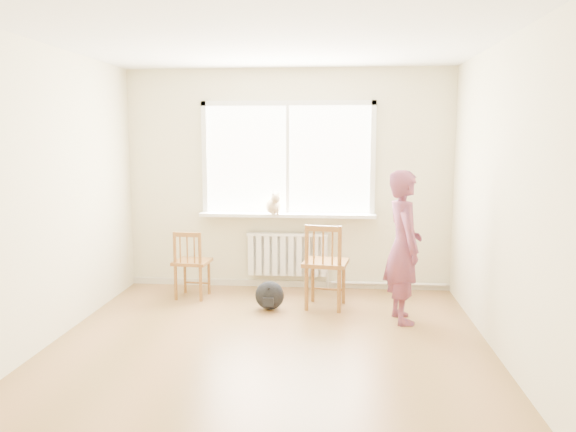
% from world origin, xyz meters
% --- Properties ---
extents(floor, '(4.50, 4.50, 0.00)m').
position_xyz_m(floor, '(0.00, 0.00, 0.00)').
color(floor, olive).
rests_on(floor, ground).
extents(ceiling, '(4.50, 4.50, 0.00)m').
position_xyz_m(ceiling, '(0.00, 0.00, 2.70)').
color(ceiling, white).
rests_on(ceiling, back_wall).
extents(back_wall, '(4.00, 0.01, 2.70)m').
position_xyz_m(back_wall, '(0.00, 2.25, 1.35)').
color(back_wall, beige).
rests_on(back_wall, ground).
extents(window, '(2.12, 0.05, 1.42)m').
position_xyz_m(window, '(0.00, 2.22, 1.66)').
color(window, white).
rests_on(window, back_wall).
extents(windowsill, '(2.15, 0.22, 0.04)m').
position_xyz_m(windowsill, '(0.00, 2.14, 0.93)').
color(windowsill, white).
rests_on(windowsill, back_wall).
extents(radiator, '(1.00, 0.12, 0.55)m').
position_xyz_m(radiator, '(0.00, 2.16, 0.44)').
color(radiator, white).
rests_on(radiator, back_wall).
extents(heating_pipe, '(1.40, 0.04, 0.04)m').
position_xyz_m(heating_pipe, '(1.25, 2.19, 0.08)').
color(heating_pipe, silver).
rests_on(heating_pipe, back_wall).
extents(baseboard, '(4.00, 0.03, 0.08)m').
position_xyz_m(baseboard, '(0.00, 2.23, 0.04)').
color(baseboard, beige).
rests_on(baseboard, ground).
extents(chair_left, '(0.43, 0.41, 0.80)m').
position_xyz_m(chair_left, '(-1.09, 1.64, 0.41)').
color(chair_left, '#9A662D').
rests_on(chair_left, floor).
extents(chair_right, '(0.53, 0.51, 0.95)m').
position_xyz_m(chair_right, '(0.48, 1.38, 0.48)').
color(chair_right, '#9A662D').
rests_on(chair_right, floor).
extents(person, '(0.47, 0.62, 1.55)m').
position_xyz_m(person, '(1.28, 1.03, 0.78)').
color(person, '#AD3A39').
rests_on(person, floor).
extents(cat, '(0.26, 0.41, 0.28)m').
position_xyz_m(cat, '(-0.16, 2.05, 1.06)').
color(cat, beige).
rests_on(cat, windowsill).
extents(backpack, '(0.32, 0.24, 0.32)m').
position_xyz_m(backpack, '(-0.12, 1.28, 0.16)').
color(backpack, black).
rests_on(backpack, floor).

